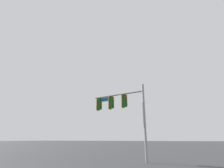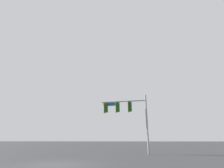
# 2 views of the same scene
# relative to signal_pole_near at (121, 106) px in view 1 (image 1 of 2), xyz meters

# --- Properties ---
(signal_pole_near) EXTENTS (5.30, 0.91, 6.39)m
(signal_pole_near) POSITION_rel_signal_pole_near_xyz_m (0.00, 0.00, 0.00)
(signal_pole_near) COLOR gray
(signal_pole_near) RESTS_ON ground_plane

